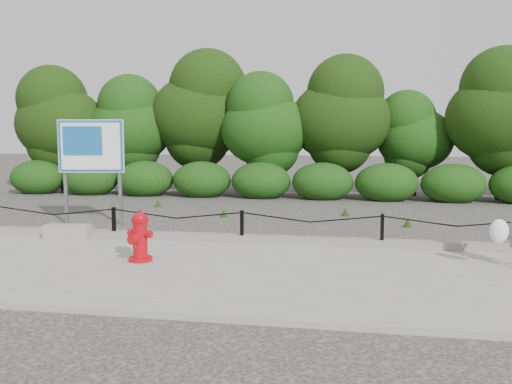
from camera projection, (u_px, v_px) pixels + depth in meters
name	position (u px, v px, depth m)	size (l,w,h in m)	color
ground	(242.00, 247.00, 9.92)	(90.00, 90.00, 0.00)	#2D2B28
sidewalk	(214.00, 272.00, 7.96)	(14.00, 4.00, 0.08)	gray
curb	(243.00, 238.00, 9.96)	(14.00, 0.22, 0.14)	slate
chain_barrier	(242.00, 222.00, 9.88)	(10.06, 0.06, 0.60)	black
treeline	(292.00, 117.00, 18.42)	(20.44, 3.88, 4.96)	black
fire_hydrant	(140.00, 237.00, 8.44)	(0.46, 0.47, 0.80)	#BA0610
concrete_block	(68.00, 232.00, 10.25)	(0.87, 0.30, 0.28)	gray
advertising_sign	(91.00, 151.00, 12.28)	(1.48, 0.35, 2.39)	slate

